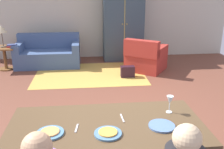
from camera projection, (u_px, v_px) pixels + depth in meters
The scene contains 20 objects.
ground_plane at pixel (113, 102), 4.76m from camera, with size 7.50×6.49×0.02m, color brown.
back_wall at pixel (101, 11), 7.42m from camera, with size 7.50×0.10×2.70m, color beige.
dining_table at pixel (106, 130), 2.51m from camera, with size 1.88×0.92×0.76m.
plate_near_man at pixel (50, 133), 2.32m from camera, with size 0.25×0.25×0.02m, color teal.
pizza_near_man at pixel (50, 132), 2.32m from camera, with size 0.17×0.17×0.01m, color #E29551.
plate_near_child at pixel (108, 133), 2.31m from camera, with size 0.25×0.25×0.02m, color teal.
pizza_near_child at pixel (108, 132), 2.31m from camera, with size 0.17×0.17×0.01m, color gold.
plate_near_woman at pixel (162, 126), 2.44m from camera, with size 0.25×0.25×0.02m, color #5476AA.
wine_glass at pixel (170, 101), 2.68m from camera, with size 0.07×0.07×0.19m.
fork at pixel (77, 128), 2.41m from camera, with size 0.02×0.15×0.01m, color silver.
knife at pixel (122, 118), 2.60m from camera, with size 0.01×0.17×0.01m, color silver.
area_rug at pixel (90, 74), 6.25m from camera, with size 2.60×1.80×0.01m, color gold.
couch at pixel (49, 54), 6.86m from camera, with size 1.64×0.86×0.82m.
armchair at pixel (145, 58), 6.43m from camera, with size 1.19×1.19×0.82m.
armoire at pixel (123, 23), 7.20m from camera, with size 1.10×0.59×2.10m.
side_table at pixel (5, 55), 6.49m from camera, with size 0.56×0.56×0.58m.
table_lamp at pixel (1, 30), 6.29m from camera, with size 0.26×0.26×0.54m.
book_lower at pixel (12, 47), 6.41m from camera, with size 0.22×0.16×0.03m, color maroon.
book_upper at pixel (12, 45), 6.46m from camera, with size 0.22×0.16×0.03m, color #3A4980.
handbag at pixel (128, 72), 6.01m from camera, with size 0.32×0.16×0.26m, color #2D1722.
Camera 1 is at (-0.47, -3.66, 2.02)m, focal length 41.44 mm.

